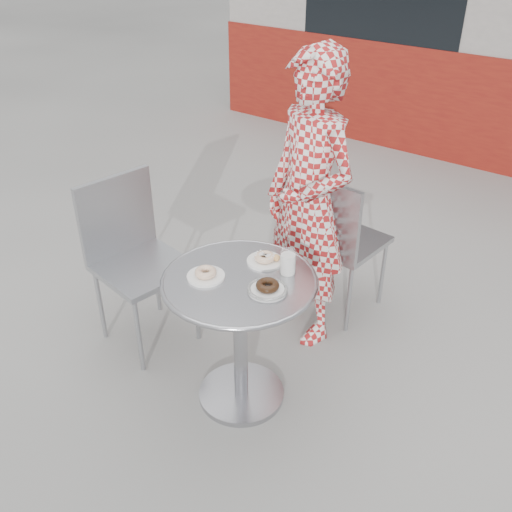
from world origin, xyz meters
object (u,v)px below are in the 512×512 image
Objects in this scene: bistro_table at (240,310)px; milk_cup at (288,263)px; plate_near at (206,274)px; chair_left at (146,295)px; plate_far at (265,259)px; chair_far at (340,268)px; plate_checker at (268,288)px; seated_person at (309,204)px.

milk_cup reaches higher than bistro_table.
plate_near reaches higher than bistro_table.
plate_far is (0.71, 0.13, 0.44)m from chair_left.
plate_checker is (0.16, -0.95, 0.44)m from chair_far.
seated_person is at bearing 112.98° from milk_cup.
milk_cup is at bearing 42.75° from plate_near.
chair_far is at bearing 83.45° from plate_near.
milk_cup is (0.15, -0.78, 0.48)m from chair_far.
bistro_table is 0.24m from plate_checker.
plate_far is (0.02, -0.77, 0.45)m from chair_far.
chair_left is 1.01m from seated_person.
bistro_table is 0.45× the size of seated_person.
chair_far is 0.56× the size of seated_person.
milk_cup reaches higher than plate_far.
seated_person is 9.58× the size of plate_far.
seated_person is 9.14× the size of plate_checker.
chair_far reaches higher than bistro_table.
bistro_table is 0.31m from milk_cup.
plate_far and plate_checker have the same top height.
seated_person reaches higher than plate_far.
milk_cup is (0.21, -0.48, -0.03)m from seated_person.
chair_left is 0.84m from plate_far.
bistro_table is 0.26m from plate_far.
seated_person reaches higher than bistro_table.
seated_person is at bearing 108.37° from plate_checker.
plate_far reaches higher than plate_near.
seated_person is 0.53m from milk_cup.
bistro_table is at bearing 32.08° from plate_near.
seated_person reaches higher than milk_cup.
milk_cup reaches higher than plate_checker.
plate_checker is at bearing -86.46° from milk_cup.
milk_cup is at bearing 93.54° from plate_checker.
chair_far is 1.13m from plate_near.
chair_far is 0.93m from milk_cup.
plate_near is at bearing -147.92° from bistro_table.
milk_cup is (0.27, 0.25, 0.04)m from plate_near.
plate_far is at bearing 87.31° from bistro_table.
plate_near is (-0.12, -1.03, 0.45)m from chair_far.
seated_person is at bearing 98.79° from plate_far.
chair_far is 5.13× the size of plate_checker.
plate_near is 1.47× the size of milk_cup.
plate_far is at bearing -70.63° from chair_left.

